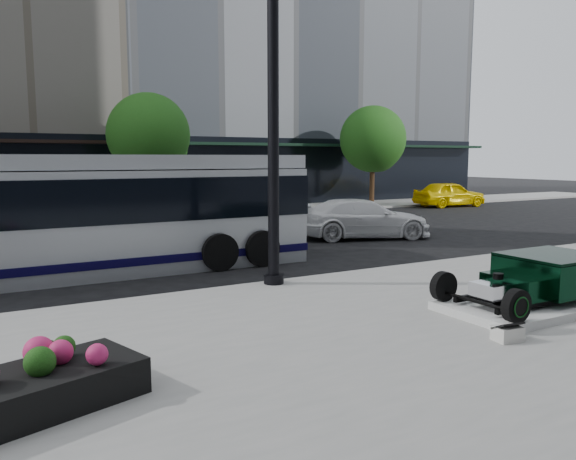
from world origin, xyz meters
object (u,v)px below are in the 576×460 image
transit_bus (68,215)px  white_sedan (363,219)px  hot_rod (546,275)px  flower_planter (41,386)px  lamppost (273,112)px  yellow_taxi (449,194)px

transit_bus → white_sedan: (10.10, 1.60, -0.79)m
hot_rod → transit_bus: transit_bus is taller
flower_planter → transit_bus: 8.10m
flower_planter → white_sedan: (11.58, 9.48, 0.33)m
flower_planter → transit_bus: bearing=79.4°
transit_bus → white_sedan: transit_bus is taller
hot_rod → lamppost: 6.24m
flower_planter → white_sedan: size_ratio=0.48×
flower_planter → hot_rod: bearing=0.1°
hot_rod → flower_planter: size_ratio=1.38×
transit_bus → hot_rod: bearing=-47.8°
hot_rod → flower_planter: 8.61m
transit_bus → lamppost: bearing=-45.6°
transit_bus → yellow_taxi: size_ratio=2.78×
hot_rod → yellow_taxi: bearing=48.7°
hot_rod → white_sedan: size_ratio=0.67×
white_sedan → lamppost: bearing=148.1°
lamppost → yellow_taxi: size_ratio=1.83×
hot_rod → yellow_taxi: yellow_taxi is taller
lamppost → transit_bus: size_ratio=0.66×
lamppost → flower_planter: bearing=-140.9°
hot_rod → lamppost: size_ratio=0.40×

